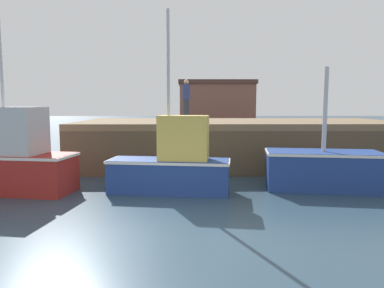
% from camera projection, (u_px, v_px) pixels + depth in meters
% --- Properties ---
extents(ground, '(120.00, 160.00, 0.10)m').
position_uv_depth(ground, '(152.00, 236.00, 7.22)').
color(ground, '#283D4C').
extents(pier, '(13.70, 6.01, 1.93)m').
position_uv_depth(pier, '(239.00, 130.00, 15.15)').
color(pier, brown).
rests_on(pier, ground).
extents(fishing_boat_near_left, '(4.31, 1.98, 5.41)m').
position_uv_depth(fishing_boat_near_left, '(8.00, 161.00, 10.59)').
color(fishing_boat_near_left, maroon).
rests_on(fishing_boat_near_left, ground).
extents(fishing_boat_near_right, '(3.76, 1.63, 5.36)m').
position_uv_depth(fishing_boat_near_right, '(173.00, 164.00, 10.55)').
color(fishing_boat_near_right, navy).
rests_on(fishing_boat_near_right, ground).
extents(fishing_boat_mid, '(3.67, 2.04, 3.78)m').
position_uv_depth(fishing_boat_mid, '(323.00, 169.00, 11.00)').
color(fishing_boat_mid, navy).
rests_on(fishing_boat_mid, ground).
extents(rowboat, '(1.94, 1.53, 0.39)m').
position_uv_depth(rowboat, '(341.00, 177.00, 11.97)').
color(rowboat, silver).
rests_on(rowboat, ground).
extents(dockworker, '(0.34, 0.34, 1.83)m').
position_uv_depth(dockworker, '(186.00, 100.00, 15.80)').
color(dockworker, '#2D3342').
rests_on(dockworker, pier).
extents(warehouse, '(9.69, 6.91, 5.75)m').
position_uv_depth(warehouse, '(216.00, 103.00, 46.23)').
color(warehouse, brown).
rests_on(warehouse, ground).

